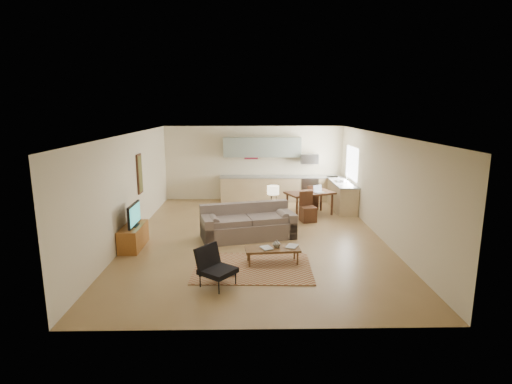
{
  "coord_description": "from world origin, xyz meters",
  "views": [
    {
      "loc": [
        -0.19,
        -10.07,
        3.34
      ],
      "look_at": [
        0.0,
        0.3,
        1.15
      ],
      "focal_mm": 28.0,
      "sensor_mm": 36.0,
      "label": 1
    }
  ],
  "objects_px": {
    "coffee_table": "(272,256)",
    "console_table": "(273,216)",
    "armchair": "(218,267)",
    "sofa": "(248,222)",
    "dining_table": "(309,203)",
    "tv_credenza": "(133,237)"
  },
  "relations": [
    {
      "from": "sofa",
      "to": "console_table",
      "type": "xyz_separation_m",
      "value": [
        0.7,
        0.84,
        -0.09
      ]
    },
    {
      "from": "coffee_table",
      "to": "dining_table",
      "type": "relative_size",
      "value": 0.81
    },
    {
      "from": "sofa",
      "to": "coffee_table",
      "type": "height_order",
      "value": "sofa"
    },
    {
      "from": "tv_credenza",
      "to": "coffee_table",
      "type": "bearing_deg",
      "value": -18.33
    },
    {
      "from": "coffee_table",
      "to": "armchair",
      "type": "distance_m",
      "value": 1.58
    },
    {
      "from": "console_table",
      "to": "dining_table",
      "type": "bearing_deg",
      "value": 39.24
    },
    {
      "from": "sofa",
      "to": "armchair",
      "type": "relative_size",
      "value": 3.25
    },
    {
      "from": "armchair",
      "to": "console_table",
      "type": "bearing_deg",
      "value": 19.17
    },
    {
      "from": "armchair",
      "to": "tv_credenza",
      "type": "relative_size",
      "value": 0.65
    },
    {
      "from": "sofa",
      "to": "console_table",
      "type": "relative_size",
      "value": 3.62
    },
    {
      "from": "coffee_table",
      "to": "dining_table",
      "type": "bearing_deg",
      "value": 65.77
    },
    {
      "from": "sofa",
      "to": "dining_table",
      "type": "distance_m",
      "value": 2.99
    },
    {
      "from": "armchair",
      "to": "dining_table",
      "type": "height_order",
      "value": "armchair"
    },
    {
      "from": "sofa",
      "to": "console_table",
      "type": "bearing_deg",
      "value": 35.97
    },
    {
      "from": "sofa",
      "to": "tv_credenza",
      "type": "relative_size",
      "value": 2.1
    },
    {
      "from": "armchair",
      "to": "dining_table",
      "type": "relative_size",
      "value": 0.52
    },
    {
      "from": "sofa",
      "to": "coffee_table",
      "type": "xyz_separation_m",
      "value": [
        0.54,
        -1.78,
        -0.25
      ]
    },
    {
      "from": "coffee_table",
      "to": "console_table",
      "type": "xyz_separation_m",
      "value": [
        0.16,
        2.63,
        0.16
      ]
    },
    {
      "from": "sofa",
      "to": "coffee_table",
      "type": "distance_m",
      "value": 1.88
    },
    {
      "from": "console_table",
      "to": "tv_credenza",
      "type": "bearing_deg",
      "value": -165.82
    },
    {
      "from": "coffee_table",
      "to": "sofa",
      "type": "bearing_deg",
      "value": 101.71
    },
    {
      "from": "coffee_table",
      "to": "tv_credenza",
      "type": "bearing_deg",
      "value": 156.69
    }
  ]
}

